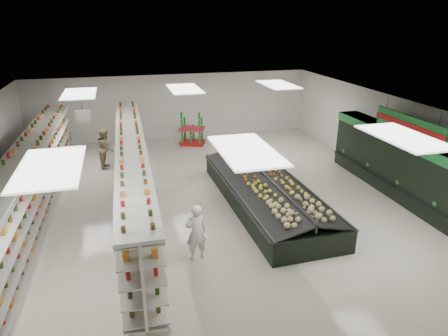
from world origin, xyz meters
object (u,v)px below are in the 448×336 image
object	(u,v)px
gondola_center	(133,175)
soda_endcap	(192,130)
shopper_main	(196,232)
shopper_background	(106,148)
gondola_left	(31,189)
produce_island	(266,191)

from	to	relation	value
gondola_center	soda_endcap	distance (m)	6.63
shopper_main	shopper_background	xyz separation A→B (m)	(-2.29, 7.52, 0.06)
gondola_left	shopper_main	xyz separation A→B (m)	(4.38, -3.36, -0.26)
gondola_left	shopper_main	size ratio (longest dim) A/B	8.39
gondola_left	shopper_background	bearing A→B (deg)	64.55
gondola_center	shopper_background	size ratio (longest dim) A/B	7.52
gondola_center	produce_island	distance (m)	4.41
soda_endcap	shopper_main	size ratio (longest dim) A/B	0.98
produce_island	soda_endcap	size ratio (longest dim) A/B	4.60
shopper_main	shopper_background	size ratio (longest dim) A/B	0.93
produce_island	shopper_background	bearing A→B (deg)	135.87
shopper_main	gondola_center	bearing A→B (deg)	-79.26
gondola_left	soda_endcap	xyz separation A→B (m)	(6.08, 6.30, -0.29)
shopper_main	gondola_left	bearing A→B (deg)	-46.54
gondola_center	soda_endcap	bearing A→B (deg)	63.48
gondola_center	shopper_background	xyz separation A→B (m)	(-0.93, 3.73, -0.16)
shopper_main	shopper_background	world-z (taller)	shopper_background
soda_endcap	shopper_background	distance (m)	4.53
produce_island	shopper_main	distance (m)	3.82
soda_endcap	shopper_main	distance (m)	9.81
gondola_center	shopper_background	world-z (taller)	gondola_center
gondola_left	produce_island	size ratio (longest dim) A/B	1.86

